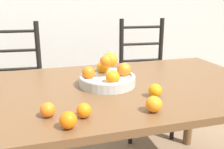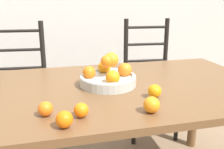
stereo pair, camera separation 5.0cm
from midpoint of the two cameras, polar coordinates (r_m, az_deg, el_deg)
The scene contains 9 objects.
dining_table at distance 1.50m, azimuth 4.08°, elevation -5.62°, with size 1.59×0.99×0.73m.
fruit_bowl at distance 1.45m, azimuth 0.16°, elevation -0.34°, with size 0.31×0.31×0.19m.
orange_loose_0 at distance 1.00m, azimuth -8.91°, elevation -9.65°, with size 0.07×0.07×0.07m.
orange_loose_1 at distance 1.08m, azimuth -5.40°, elevation -7.73°, with size 0.06×0.06×0.06m.
orange_loose_2 at distance 1.30m, azimuth 10.36°, elevation -3.59°, with size 0.07×0.07×0.07m.
orange_loose_3 at distance 1.11m, azimuth -13.03°, elevation -7.29°, with size 0.06×0.06×0.06m.
orange_loose_4 at distance 1.13m, azimuth 9.88°, elevation -6.52°, with size 0.07×0.07×0.07m.
chair_left at distance 2.21m, azimuth -18.87°, elevation -3.40°, with size 0.45×0.44×1.02m.
chair_right at distance 2.38m, azimuth 8.72°, elevation -1.29°, with size 0.45×0.44×1.02m.
Camera 2 is at (-0.42, -1.32, 1.20)m, focal length 42.00 mm.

